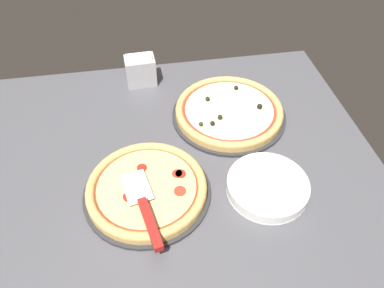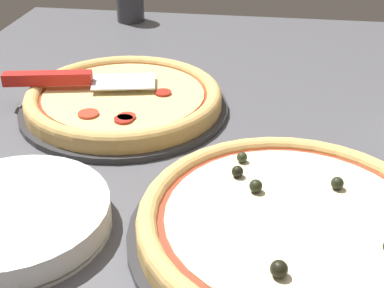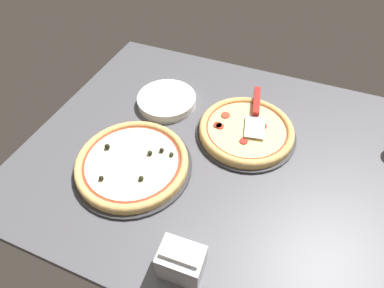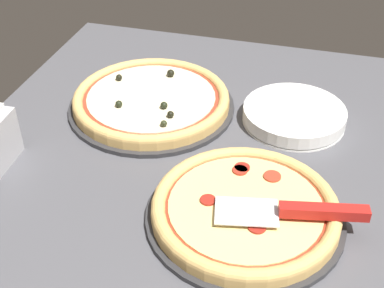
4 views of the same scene
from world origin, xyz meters
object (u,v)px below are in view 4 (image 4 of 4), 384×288
at_px(pizza_back, 151,99).
at_px(serving_spatula, 308,211).
at_px(plate_stack, 294,115).
at_px(pizza_front, 245,208).

xyz_separation_m(pizza_back, serving_spatula, (-0.30, -0.37, 0.02)).
bearing_deg(serving_spatula, pizza_back, 51.50).
bearing_deg(plate_stack, pizza_back, 95.45).
relative_size(pizza_back, serving_spatula, 1.38).
xyz_separation_m(pizza_front, pizza_back, (0.29, 0.27, 0.00)).
height_order(pizza_back, plate_stack, pizza_back).
bearing_deg(serving_spatula, plate_stack, 10.06).
bearing_deg(pizza_front, plate_stack, -7.97).
relative_size(pizza_front, serving_spatula, 1.27).
distance_m(pizza_front, pizza_back, 0.40).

